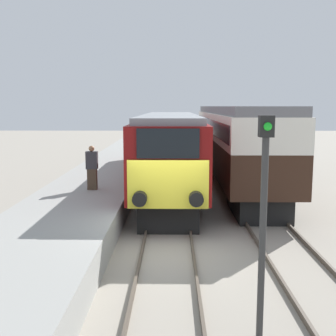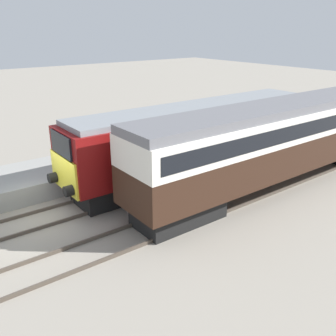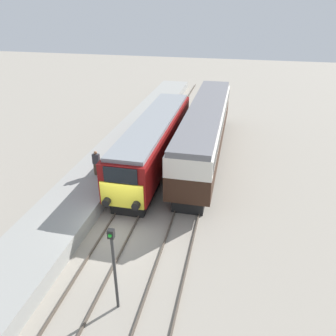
% 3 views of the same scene
% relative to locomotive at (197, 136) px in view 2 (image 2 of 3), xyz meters
% --- Properties ---
extents(ground_plane, '(120.00, 120.00, 0.00)m').
position_rel_locomotive_xyz_m(ground_plane, '(0.00, -8.33, -2.11)').
color(ground_plane, gray).
extents(platform_left, '(3.50, 50.00, 0.90)m').
position_rel_locomotive_xyz_m(platform_left, '(-3.30, -0.33, -1.66)').
color(platform_left, gray).
rests_on(platform_left, ground_plane).
extents(rails_near_track, '(1.51, 60.00, 0.14)m').
position_rel_locomotive_xyz_m(rails_near_track, '(0.00, -3.33, -2.04)').
color(rails_near_track, '#4C4238').
rests_on(rails_near_track, ground_plane).
extents(rails_far_track, '(1.50, 60.00, 0.14)m').
position_rel_locomotive_xyz_m(rails_far_track, '(3.40, -3.33, -2.04)').
color(rails_far_track, '#4C4238').
rests_on(rails_far_track, ground_plane).
extents(locomotive, '(2.70, 14.86, 3.74)m').
position_rel_locomotive_xyz_m(locomotive, '(0.00, 0.00, 0.00)').
color(locomotive, black).
rests_on(locomotive, ground_plane).
extents(passenger_carriage, '(2.75, 17.40, 4.11)m').
position_rel_locomotive_xyz_m(passenger_carriage, '(3.40, 2.59, 0.37)').
color(passenger_carriage, black).
rests_on(passenger_carriage, ground_plane).
extents(person_on_platform, '(0.44, 0.26, 1.71)m').
position_rel_locomotive_xyz_m(person_on_platform, '(-2.98, -3.77, -0.36)').
color(person_on_platform, '#473828').
rests_on(person_on_platform, platform_left).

